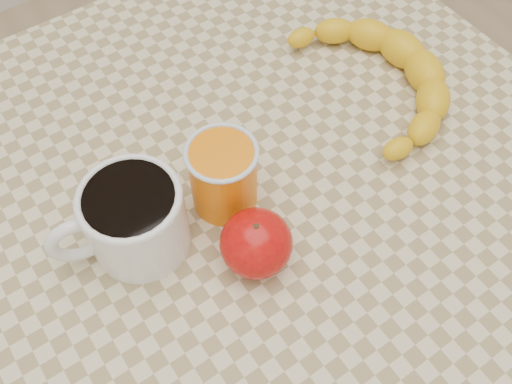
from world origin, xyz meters
TOP-DOWN VIEW (x-y plane):
  - table at (0.00, 0.00)m, footprint 0.80×0.80m
  - coffee_mug at (-0.12, 0.03)m, footprint 0.15×0.12m
  - orange_juice_glass at (-0.03, 0.02)m, footprint 0.07×0.07m
  - apple at (-0.04, -0.06)m, footprint 0.08×0.08m
  - banana at (0.21, 0.05)m, footprint 0.33×0.37m

SIDE VIEW (x-z plane):
  - table at x=0.00m, z-range 0.29..1.04m
  - banana at x=0.21m, z-range 0.75..0.79m
  - apple at x=-0.04m, z-range 0.75..0.82m
  - orange_juice_glass at x=-0.03m, z-range 0.75..0.84m
  - coffee_mug at x=-0.12m, z-range 0.75..0.84m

